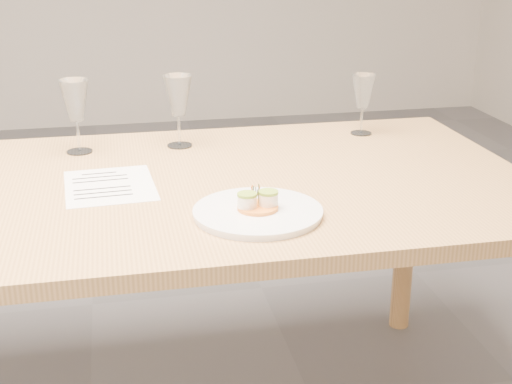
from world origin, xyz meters
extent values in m
cube|color=tan|center=(0.00, 0.00, 0.73)|extent=(2.40, 1.00, 0.04)
cylinder|color=tan|center=(1.10, 0.40, 0.35)|extent=(0.07, 0.07, 0.71)
cylinder|color=white|center=(0.43, -0.26, 0.76)|extent=(0.29, 0.29, 0.01)
cylinder|color=white|center=(0.43, -0.26, 0.76)|extent=(0.29, 0.29, 0.01)
cylinder|color=#FE9830|center=(0.43, -0.26, 0.77)|extent=(0.09, 0.09, 0.01)
cylinder|color=#FFEDD0|center=(0.41, -0.26, 0.79)|extent=(0.04, 0.04, 0.03)
cylinder|color=#FFEDD0|center=(0.46, -0.26, 0.79)|extent=(0.04, 0.04, 0.03)
cylinder|color=#8FAC2F|center=(0.41, -0.26, 0.80)|extent=(0.04, 0.04, 0.01)
cylinder|color=#8FAC2F|center=(0.46, -0.26, 0.80)|extent=(0.04, 0.04, 0.01)
cylinder|color=#CCBB6D|center=(0.49, -0.31, 0.76)|extent=(0.05, 0.05, 0.00)
cube|color=white|center=(0.11, 0.01, 0.75)|extent=(0.24, 0.29, 0.00)
cube|color=black|center=(0.08, 0.11, 0.75)|extent=(0.09, 0.01, 0.00)
cube|color=black|center=(0.08, 0.08, 0.75)|extent=(0.14, 0.01, 0.00)
cube|color=black|center=(0.09, 0.05, 0.75)|extent=(0.14, 0.01, 0.00)
cube|color=black|center=(0.09, -0.01, 0.75)|extent=(0.14, 0.01, 0.00)
cube|color=black|center=(0.09, -0.04, 0.75)|extent=(0.14, 0.01, 0.00)
cube|color=black|center=(0.09, -0.07, 0.75)|extent=(0.14, 0.01, 0.00)
cylinder|color=white|center=(0.03, 0.32, 0.75)|extent=(0.07, 0.07, 0.00)
cylinder|color=white|center=(0.03, 0.32, 0.80)|extent=(0.01, 0.01, 0.09)
cone|color=white|center=(0.03, 0.32, 0.90)|extent=(0.09, 0.09, 0.12)
cylinder|color=white|center=(0.32, 0.32, 0.75)|extent=(0.08, 0.08, 0.00)
cylinder|color=white|center=(0.32, 0.32, 0.80)|extent=(0.01, 0.01, 0.09)
cone|color=white|center=(0.32, 0.32, 0.90)|extent=(0.09, 0.09, 0.12)
cylinder|color=white|center=(0.90, 0.34, 0.75)|extent=(0.07, 0.07, 0.00)
cylinder|color=white|center=(0.90, 0.34, 0.79)|extent=(0.01, 0.01, 0.08)
cone|color=white|center=(0.90, 0.34, 0.89)|extent=(0.08, 0.08, 0.10)
camera|label=1|loc=(0.13, -1.72, 1.36)|focal=50.00mm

